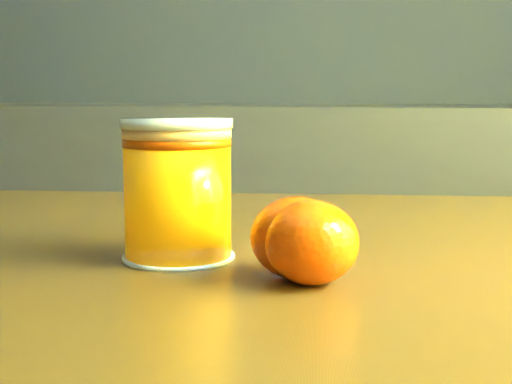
# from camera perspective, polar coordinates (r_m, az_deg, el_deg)

# --- Properties ---
(kitchen_counter) EXTENTS (3.15, 0.60, 0.90)m
(kitchen_counter) POSITION_cam_1_polar(r_m,az_deg,el_deg) (2.24, -11.96, -4.68)
(kitchen_counter) COLOR #444348
(kitchen_counter) RESTS_ON ground
(table) EXTENTS (1.19, 0.93, 0.80)m
(table) POSITION_cam_1_polar(r_m,az_deg,el_deg) (0.61, 3.92, -14.61)
(table) COLOR #583A16
(table) RESTS_ON ground
(juice_glass) EXTENTS (0.09, 0.09, 0.11)m
(juice_glass) POSITION_cam_1_polar(r_m,az_deg,el_deg) (0.57, -6.28, 0.13)
(juice_glass) COLOR #FF8F05
(juice_glass) RESTS_ON table
(orange_front) EXTENTS (0.08, 0.08, 0.06)m
(orange_front) POSITION_cam_1_polar(r_m,az_deg,el_deg) (0.52, 3.26, -3.64)
(orange_front) COLOR #F44B04
(orange_front) RESTS_ON table
(orange_back) EXTENTS (0.08, 0.08, 0.06)m
(orange_back) POSITION_cam_1_polar(r_m,az_deg,el_deg) (0.50, 4.46, -4.03)
(orange_back) COLOR #F44B04
(orange_back) RESTS_ON table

